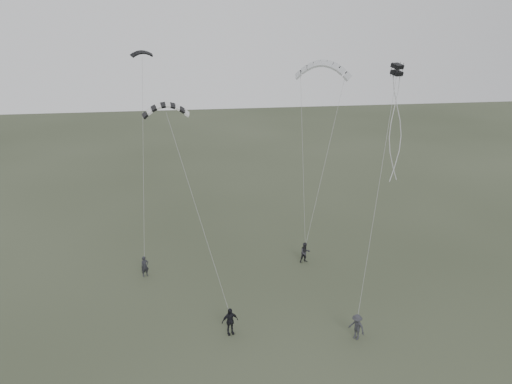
{
  "coord_description": "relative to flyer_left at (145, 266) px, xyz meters",
  "views": [
    {
      "loc": [
        -3.86,
        -27.7,
        18.84
      ],
      "look_at": [
        0.62,
        5.11,
        6.52
      ],
      "focal_mm": 35.0,
      "sensor_mm": 36.0,
      "label": 1
    }
  ],
  "objects": [
    {
      "name": "flyer_right",
      "position": [
        12.26,
        0.47,
        0.04
      ],
      "size": [
        0.93,
        0.79,
        1.67
      ],
      "primitive_type": "imported",
      "rotation": [
        0.0,
        0.0,
        0.21
      ],
      "color": "#232328",
      "rests_on": "ground"
    },
    {
      "name": "kite_striped",
      "position": [
        2.27,
        -0.36,
        12.01
      ],
      "size": [
        3.13,
        1.29,
        1.32
      ],
      "primitive_type": null,
      "rotation": [
        0.2,
        0.0,
        0.11
      ],
      "color": "black",
      "rests_on": "flyer_center"
    },
    {
      "name": "flyer_center",
      "position": [
        5.64,
        -7.85,
        0.1
      ],
      "size": [
        1.13,
        0.71,
        1.79
      ],
      "primitive_type": "imported",
      "rotation": [
        0.0,
        0.0,
        0.27
      ],
      "color": "black",
      "rests_on": "ground"
    },
    {
      "name": "kite_dark_small",
      "position": [
        0.42,
        6.74,
        14.79
      ],
      "size": [
        1.78,
        1.2,
        0.67
      ],
      "primitive_type": null,
      "rotation": [
        0.36,
        0.0,
        0.37
      ],
      "color": "black",
      "rests_on": "flyer_left"
    },
    {
      "name": "flyer_left",
      "position": [
        0.0,
        0.0,
        0.0
      ],
      "size": [
        0.69,
        0.59,
        1.59
      ],
      "primitive_type": "imported",
      "rotation": [
        0.0,
        0.0,
        0.45
      ],
      "color": "#222228",
      "rests_on": "ground"
    },
    {
      "name": "flyer_far",
      "position": [
        13.14,
        -9.37,
        0.04
      ],
      "size": [
        1.14,
        1.23,
        1.66
      ],
      "primitive_type": "imported",
      "rotation": [
        0.0,
        0.0,
        -0.93
      ],
      "color": "#2E2F34",
      "rests_on": "ground"
    },
    {
      "name": "kite_pale_large",
      "position": [
        14.67,
        6.57,
        13.78
      ],
      "size": [
        4.74,
        3.16,
        2.04
      ],
      "primitive_type": null,
      "rotation": [
        0.35,
        0.0,
        -0.39
      ],
      "color": "#ADB0B2",
      "rests_on": "flyer_right"
    },
    {
      "name": "kite_box",
      "position": [
        17.41,
        -1.69,
        14.19
      ],
      "size": [
        0.86,
        0.93,
        0.82
      ],
      "primitive_type": null,
      "rotation": [
        0.22,
        0.0,
        0.41
      ],
      "color": "black",
      "rests_on": "flyer_far"
    },
    {
      "name": "ground",
      "position": [
        7.6,
        -5.8,
        -0.8
      ],
      "size": [
        140.0,
        140.0,
        0.0
      ],
      "primitive_type": "plane",
      "color": "#323925",
      "rests_on": "ground"
    }
  ]
}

